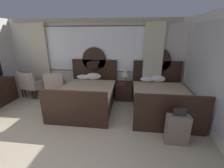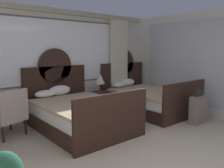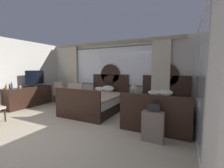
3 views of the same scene
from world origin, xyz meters
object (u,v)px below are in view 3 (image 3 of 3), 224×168
Objects in this scene: armchair_by_window_centre at (62,92)px; bottle_liquor_amber at (6,87)px; nightstand_between_beds at (132,102)px; dresser_minibar at (29,97)px; tv_flatscreen at (35,78)px; armchair_by_window_right at (61,92)px; bed_near_mirror at (160,108)px; table_lamp_on_nightstand at (134,85)px; book_on_nightstand at (129,95)px; cup_on_dresser at (20,87)px; bottle_spirit_blue at (12,86)px; armchair_by_window_left at (77,93)px; suitcase_on_floor at (153,126)px; bottle_wine_dark at (10,87)px; bed_near_window at (97,101)px.

bottle_liquor_amber is at bearing -112.02° from armchair_by_window_centre.
dresser_minibar reaches higher than nightstand_between_beds.
tv_flatscreen reaches higher than armchair_by_window_right.
armchair_by_window_centre is (0.70, 0.82, -0.66)m from tv_flatscreen.
bed_near_mirror is 5.17m from dresser_minibar.
armchair_by_window_right is at bearing -176.14° from nightstand_between_beds.
nightstand_between_beds is at bearing -109.96° from table_lamp_on_nightstand.
cup_on_dresser is (-3.86, -1.61, 0.26)m from book_on_nightstand.
armchair_by_window_left is (1.64, 1.75, -0.42)m from bottle_spirit_blue.
dresser_minibar is at bearing -160.75° from table_lamp_on_nightstand.
book_on_nightstand is at bearing -131.25° from nightstand_between_beds.
table_lamp_on_nightstand reaches higher than book_on_nightstand.
bottle_spirit_blue is 2.43m from armchair_by_window_left.
armchair_by_window_right is (0.61, 0.82, -0.66)m from tv_flatscreen.
tv_flatscreen reaches higher than nightstand_between_beds.
bottle_spirit_blue is at bearing -154.85° from book_on_nightstand.
suitcase_on_floor is at bearing -23.40° from armchair_by_window_centre.
armchair_by_window_left is (1.53, 1.50, -0.35)m from cup_on_dresser.
bottle_spirit_blue reaches higher than suitcase_on_floor.
tv_flatscreen is at bearing -152.11° from armchair_by_window_left.
dresser_minibar is 2.28× the size of suitcase_on_floor.
dresser_minibar is at bearing 85.23° from bottle_wine_dark.
tv_flatscreen reaches higher than bottle_wine_dark.
bottle_wine_dark is 0.35m from cup_on_dresser.
bottle_spirit_blue reaches higher than bottle_liquor_amber.
armchair_by_window_right is at bearing -177.99° from book_on_nightstand.
tv_flatscreen is 0.89× the size of armchair_by_window_right.
tv_flatscreen is 4.12× the size of bottle_wine_dark.
armchair_by_window_right reaches higher than cup_on_dresser.
bottle_liquor_amber is 0.19m from bottle_spirit_blue.
table_lamp_on_nightstand reaches higher than armchair_by_window_left.
bed_near_mirror is 8.69× the size of book_on_nightstand.
tv_flatscreen is at bearing 84.49° from dresser_minibar.
armchair_by_window_centre is 1.17× the size of suitcase_on_floor.
bottle_spirit_blue reaches higher than armchair_by_window_left.
bed_near_mirror reaches higher than dresser_minibar.
bed_near_mirror reaches higher than bottle_liquor_amber.
bottle_wine_dark is (-0.09, -1.00, -0.26)m from tv_flatscreen.
bottle_spirit_blue is at bearing -112.10° from cup_on_dresser.
bottle_wine_dark is 0.25× the size of suitcase_on_floor.
bed_near_window reaches higher than bottle_wine_dark.
bottle_wine_dark is (-5.19, -1.36, 0.53)m from bed_near_mirror.
tv_flatscreen is at bearing -175.97° from bed_near_mirror.
armchair_by_window_left reaches higher than book_on_nightstand.
table_lamp_on_nightstand is 4.58m from bottle_spirit_blue.
book_on_nightstand is at bearing 2.01° from armchair_by_window_right.
armchair_by_window_centre is at bearing -176.03° from nightstand_between_beds.
armchair_by_window_centre is (-0.85, -0.00, 0.00)m from armchair_by_window_left.
armchair_by_window_left is (-3.55, 0.46, 0.13)m from bed_near_mirror.
cup_on_dresser is at bearing 71.76° from bottle_wine_dark.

